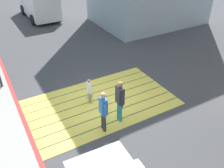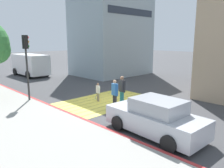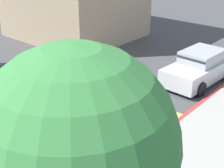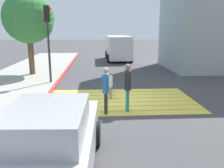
{
  "view_description": "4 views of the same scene",
  "coord_description": "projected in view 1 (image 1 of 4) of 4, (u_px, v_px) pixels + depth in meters",
  "views": [
    {
      "loc": [
        -3.85,
        -7.77,
        6.54
      ],
      "look_at": [
        0.58,
        0.03,
        0.79
      ],
      "focal_mm": 39.17,
      "sensor_mm": 36.0,
      "label": 1
    },
    {
      "loc": [
        -9.53,
        -10.39,
        3.98
      ],
      "look_at": [
        0.14,
        -0.5,
        1.2
      ],
      "focal_mm": 35.67,
      "sensor_mm": 36.0,
      "label": 2
    },
    {
      "loc": [
        -8.4,
        8.79,
        6.66
      ],
      "look_at": [
        -0.78,
        -0.18,
        1.27
      ],
      "focal_mm": 53.04,
      "sensor_mm": 36.0,
      "label": 3
    },
    {
      "loc": [
        -1.0,
        -9.83,
        3.04
      ],
      "look_at": [
        -0.37,
        -0.06,
        0.75
      ],
      "focal_mm": 37.94,
      "sensor_mm": 36.0,
      "label": 4
    }
  ],
  "objects": [
    {
      "name": "curb_painted",
      "position": [
        26.0,
        126.0,
        9.43
      ],
      "size": [
        0.16,
        40.0,
        0.13
      ],
      "primitive_type": "cube",
      "color": "#BC3333",
      "rests_on": "ground"
    },
    {
      "name": "crosswalk_stripes",
      "position": [
        101.0,
        103.0,
        10.81
      ],
      "size": [
        6.4,
        3.8,
        0.01
      ],
      "color": "#EAD64C",
      "rests_on": "ground"
    },
    {
      "name": "ground_plane",
      "position": [
        101.0,
        103.0,
        10.81
      ],
      "size": [
        120.0,
        120.0,
        0.0
      ],
      "primitive_type": "plane",
      "color": "#424244"
    },
    {
      "name": "van_down_street",
      "position": [
        38.0,
        2.0,
        20.43
      ],
      "size": [
        2.42,
        5.23,
        2.35
      ],
      "color": "silver",
      "rests_on": "ground"
    },
    {
      "name": "pedestrian_adult_trailing",
      "position": [
        103.0,
        109.0,
        8.84
      ],
      "size": [
        0.25,
        0.5,
        1.71
      ],
      "color": "#333338",
      "rests_on": "ground"
    },
    {
      "name": "pedestrian_adult_lead",
      "position": [
        120.0,
        99.0,
        9.3
      ],
      "size": [
        0.27,
        0.52,
        1.81
      ],
      "color": "teal",
      "rests_on": "ground"
    },
    {
      "name": "pedestrian_child_with_racket",
      "position": [
        89.0,
        90.0,
        10.46
      ],
      "size": [
        0.29,
        0.39,
        1.23
      ],
      "color": "gray",
      "rests_on": "ground"
    }
  ]
}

